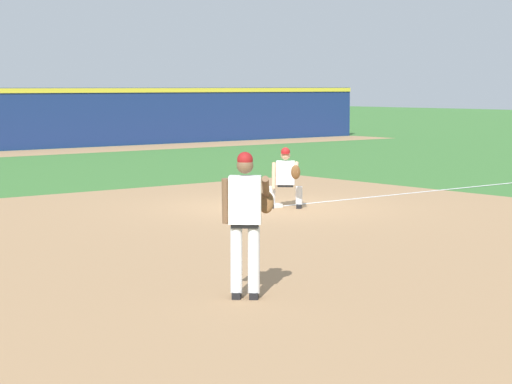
% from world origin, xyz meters
% --- Properties ---
extents(ground_plane, '(160.00, 160.00, 0.00)m').
position_xyz_m(ground_plane, '(0.00, 0.00, 0.00)').
color(ground_plane, '#3D7533').
extents(infield_dirt_patch, '(18.00, 18.00, 0.01)m').
position_xyz_m(infield_dirt_patch, '(-3.19, -3.52, 0.00)').
color(infield_dirt_patch, '#A87F56').
rests_on(infield_dirt_patch, ground).
extents(foul_line_stripe, '(10.02, 0.10, 0.00)m').
position_xyz_m(foul_line_stripe, '(5.01, 0.00, 0.01)').
color(foul_line_stripe, white).
rests_on(foul_line_stripe, ground).
extents(first_base_bag, '(0.38, 0.38, 0.09)m').
position_xyz_m(first_base_bag, '(0.00, 0.00, 0.04)').
color(first_base_bag, white).
rests_on(first_base_bag, ground).
extents(baseball, '(0.07, 0.07, 0.07)m').
position_xyz_m(baseball, '(-4.12, -4.49, 0.04)').
color(baseball, white).
rests_on(baseball, ground).
extents(pitcher, '(0.85, 0.55, 1.86)m').
position_xyz_m(pitcher, '(-6.35, -7.03, 1.06)').
color(pitcher, black).
rests_on(pitcher, ground).
extents(first_baseman, '(0.72, 1.09, 1.34)m').
position_xyz_m(first_baseman, '(0.16, -0.34, 0.73)').
color(first_baseman, black).
rests_on(first_baseman, ground).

